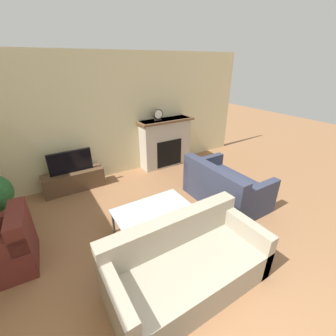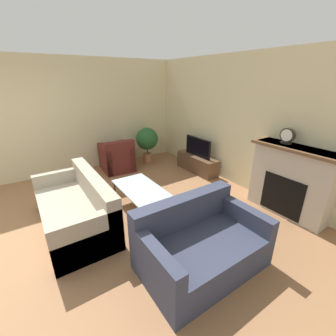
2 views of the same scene
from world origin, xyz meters
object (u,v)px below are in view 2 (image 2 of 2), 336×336
armchair_by_window (117,159)px  coffee_table (141,190)px  mantel_clock (287,136)px  couch_loveseat (200,245)px  potted_plant (147,140)px  tv (198,147)px  couch_sectional (77,210)px

armchair_by_window → coffee_table: bearing=84.1°
mantel_clock → coffee_table: bearing=-122.2°
armchair_by_window → couch_loveseat: bearing=88.6°
potted_plant → mantel_clock: mantel_clock is taller
couch_loveseat → armchair_by_window: same height
armchair_by_window → potted_plant: potted_plant is taller
mantel_clock → tv: bearing=-178.0°
couch_loveseat → couch_sectional: bearing=122.4°
tv → coffee_table: 2.17m
couch_sectional → tv: bearing=102.4°
couch_sectional → couch_loveseat: bearing=32.4°
mantel_clock → couch_sectional: bearing=-114.4°
tv → coffee_table: (0.80, -2.00, -0.26)m
mantel_clock → potted_plant: bearing=-166.6°
tv → armchair_by_window: bearing=-126.6°
couch_loveseat → armchair_by_window: size_ratio=1.69×
coffee_table → mantel_clock: mantel_clock is taller
armchair_by_window → coffee_table: size_ratio=0.75×
tv → coffee_table: size_ratio=0.71×
coffee_table → mantel_clock: size_ratio=4.47×
couch_sectional → potted_plant: (-1.94, 2.34, 0.36)m
tv → couch_sectional: size_ratio=0.44×
coffee_table → mantel_clock: (1.30, 2.07, 0.96)m
coffee_table → potted_plant: potted_plant is taller
tv → couch_sectional: tv is taller
tv → mantel_clock: bearing=2.0°
couch_loveseat → coffee_table: 1.58m
mantel_clock → couch_loveseat: bearing=-82.5°
coffee_table → potted_plant: 2.44m
potted_plant → armchair_by_window: bearing=-87.0°
armchair_by_window → coffee_table: 2.05m
tv → potted_plant: potted_plant is taller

